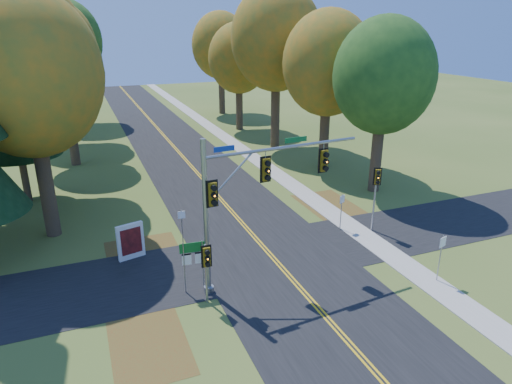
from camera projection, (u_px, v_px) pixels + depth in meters
name	position (u px, v px, depth m)	size (l,w,h in m)	color
ground	(286.00, 272.00, 23.54)	(160.00, 160.00, 0.00)	#42581F
road_main	(286.00, 272.00, 23.53)	(8.00, 160.00, 0.02)	black
road_cross	(270.00, 255.00, 25.28)	(60.00, 6.00, 0.02)	black
centerline_left	(284.00, 272.00, 23.49)	(0.10, 160.00, 0.01)	gold
centerline_right	(287.00, 271.00, 23.56)	(0.10, 160.00, 0.01)	gold
sidewalk_east	(385.00, 251.00, 25.67)	(1.60, 160.00, 0.06)	#9E998E
leaf_patch_w_near	(146.00, 260.00, 24.78)	(4.00, 6.00, 0.00)	brown
leaf_patch_e	(339.00, 211.00, 31.11)	(3.50, 8.00, 0.00)	brown
leaf_patch_w_far	(148.00, 343.00, 18.33)	(3.00, 5.00, 0.00)	brown
tree_w_a	(29.00, 74.00, 24.57)	(8.00, 8.00, 14.15)	#38281C
tree_e_a	(384.00, 77.00, 32.21)	(7.20, 7.20, 12.73)	#38281C
tree_w_b	(24.00, 51.00, 30.08)	(8.60, 8.60, 15.38)	#38281C
tree_e_b	(328.00, 64.00, 37.81)	(7.60, 7.60, 13.33)	#38281C
tree_w_c	(64.00, 75.00, 38.81)	(6.80, 6.80, 11.91)	#38281C
tree_e_c	(277.00, 39.00, 43.89)	(8.80, 8.80, 15.79)	#38281C
tree_w_d	(55.00, 48.00, 45.57)	(8.20, 8.20, 14.56)	#38281C
tree_e_d	(239.00, 59.00, 52.52)	(7.00, 7.00, 12.32)	#38281C
tree_w_e	(67.00, 41.00, 55.38)	(8.40, 8.40, 14.97)	#38281C
tree_e_e	(221.00, 46.00, 61.94)	(7.80, 7.80, 13.74)	#38281C
pine_c	(3.00, 62.00, 29.62)	(5.60, 5.60, 20.56)	#38281C
traffic_mast	(247.00, 191.00, 20.93)	(8.26, 1.30, 7.52)	gray
east_signal_pole	(377.00, 184.00, 27.04)	(0.45, 0.55, 4.14)	#96989F
ped_signal_pole	(207.00, 261.00, 20.08)	(0.48, 0.55, 3.02)	gray
route_sign_cluster	(193.00, 257.00, 21.24)	(1.23, 0.16, 2.65)	gray
info_kiosk	(131.00, 242.00, 24.59)	(1.48, 0.58, 2.04)	silver
reg_sign_e_north	(342.00, 206.00, 27.86)	(0.43, 0.20, 2.35)	gray
reg_sign_e_south	(441.00, 250.00, 22.13)	(0.47, 0.16, 2.51)	gray
reg_sign_w	(182.00, 221.00, 25.98)	(0.41, 0.07, 2.17)	gray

